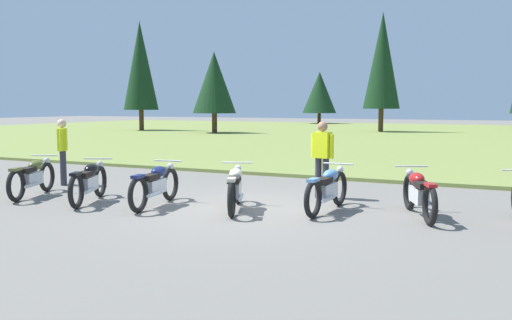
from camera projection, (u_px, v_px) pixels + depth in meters
ground_plane at (243, 208)px, 10.65m from camera, size 140.00×140.00×0.00m
grass_moorland at (431, 136)px, 34.56m from camera, size 80.00×44.00×0.10m
forest_treeline at (489, 73)px, 40.18m from camera, size 39.64×29.99×8.70m
motorcycle_olive at (33, 177)px, 12.00m from camera, size 0.94×1.99×0.88m
motorcycle_black at (89, 182)px, 11.26m from camera, size 0.98×1.97×0.88m
motorcycle_navy at (156, 185)px, 10.84m from camera, size 0.67×2.09×0.88m
motorcycle_cream at (235, 188)px, 10.44m from camera, size 0.98×1.98×0.88m
motorcycle_sky_blue at (327, 189)px, 10.30m from camera, size 0.62×2.10×0.88m
motorcycle_red at (419, 193)px, 9.78m from camera, size 0.99×1.97×0.88m
rider_in_hivis_vest at (322, 155)px, 11.74m from camera, size 0.54×0.28×1.67m
rider_with_back_turned at (63, 148)px, 13.68m from camera, size 0.40×0.44×1.67m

